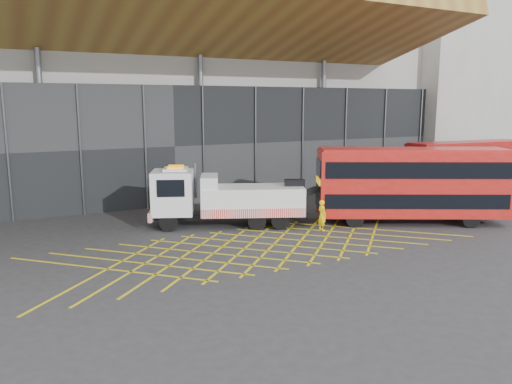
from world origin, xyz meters
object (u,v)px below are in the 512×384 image
bus_towed (411,182)px  worker (322,215)px  bus_second (466,166)px  recovery_truck (222,198)px

bus_towed → worker: 5.76m
bus_towed → worker: (-5.47, 0.94, -1.56)m
bus_towed → bus_second: 11.23m
recovery_truck → bus_second: bearing=24.7°
bus_towed → worker: bearing=-161.8°
bus_second → bus_towed: bearing=-150.6°
worker → bus_towed: bearing=-100.4°
bus_second → worker: (-15.65, -3.78, -1.40)m
bus_towed → bus_second: (10.18, 4.73, -0.17)m
bus_second → worker: size_ratio=5.98×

